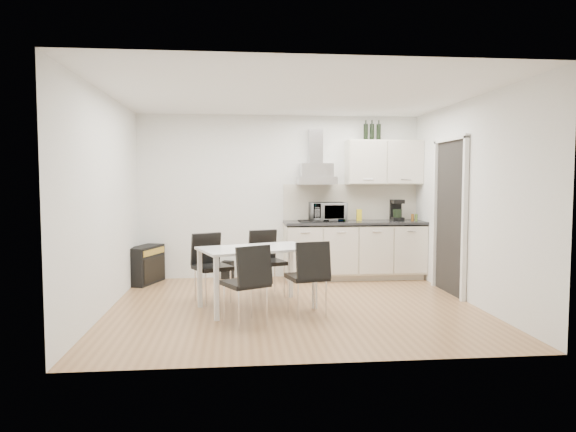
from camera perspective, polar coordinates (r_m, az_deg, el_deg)
The scene contains 15 objects.
ground at distance 6.47m, azimuth 0.66°, elevation -10.01°, with size 4.50×4.50×0.00m, color #A1774D.
wall_back at distance 8.27m, azimuth -0.85°, elevation 2.15°, with size 4.50×0.10×2.60m, color silver.
wall_front at distance 4.30m, azimuth 3.61°, elevation 0.44°, with size 4.50×0.10×2.60m, color silver.
wall_left at distance 6.44m, azimuth -19.66°, elevation 1.39°, with size 0.10×4.00×2.60m, color silver.
wall_right at distance 6.90m, azimuth 19.58°, elevation 1.56°, with size 0.10×4.00×2.60m, color silver.
ceiling at distance 6.36m, azimuth 0.68°, elevation 13.35°, with size 4.50×4.50×0.00m, color white.
doorway at distance 7.40m, azimuth 17.44°, elevation -0.19°, with size 0.08×1.04×2.10m, color white.
kitchenette at distance 8.23m, azimuth 7.60°, elevation -1.17°, with size 2.22×0.64×2.52m.
dining_table at distance 6.28m, azimuth -3.49°, elevation -4.27°, with size 1.53×1.18×0.75m.
chair_far_left at distance 6.67m, azimuth -8.39°, elevation -5.77°, with size 0.44×0.50×0.88m, color black, non-canonical shape.
chair_far_right at distance 7.00m, azimuth -2.25°, elevation -5.26°, with size 0.44×0.50×0.88m, color black, non-canonical shape.
chair_near_left at distance 5.62m, azimuth -4.76°, elevation -7.58°, with size 0.44×0.50×0.88m, color black, non-canonical shape.
chair_near_right at distance 5.97m, azimuth 2.11°, elevation -6.88°, with size 0.44×0.50×0.88m, color black, non-canonical shape.
guitar_amp at distance 8.11m, azimuth -15.55°, elevation -5.23°, with size 0.51×0.74×0.57m.
floor_speaker at distance 8.27m, azimuth -6.73°, elevation -5.96°, with size 0.17×0.15×0.28m, color black.
Camera 1 is at (-0.69, -6.24, 1.57)m, focal length 32.00 mm.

